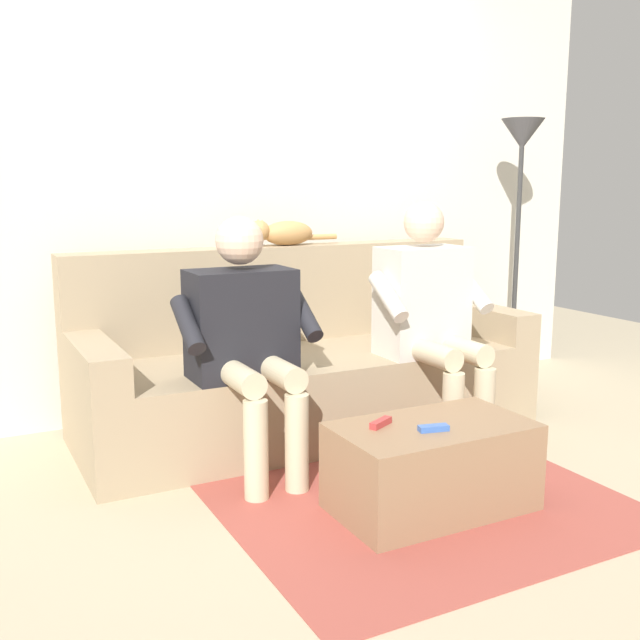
{
  "coord_description": "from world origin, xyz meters",
  "views": [
    {
      "loc": [
        1.62,
        3.15,
        1.25
      ],
      "look_at": [
        0.0,
        0.03,
        0.59
      ],
      "focal_mm": 41.22,
      "sensor_mm": 36.0,
      "label": 1
    }
  ],
  "objects_px": {
    "person_left_seated": "(429,309)",
    "remote_red": "(381,423)",
    "coffee_table": "(432,467)",
    "floor_lamp": "(521,167)",
    "remote_blue": "(433,428)",
    "person_right_seated": "(246,331)",
    "couch": "(303,367)",
    "cat_on_backrest": "(283,233)"
  },
  "relations": [
    {
      "from": "person_left_seated",
      "to": "remote_red",
      "type": "xyz_separation_m",
      "value": [
        0.67,
        0.63,
        -0.29
      ]
    },
    {
      "from": "coffee_table",
      "to": "floor_lamp",
      "type": "distance_m",
      "value": 2.34
    },
    {
      "from": "coffee_table",
      "to": "remote_blue",
      "type": "relative_size",
      "value": 6.67
    },
    {
      "from": "person_right_seated",
      "to": "remote_blue",
      "type": "height_order",
      "value": "person_right_seated"
    },
    {
      "from": "floor_lamp",
      "to": "couch",
      "type": "bearing_deg",
      "value": 5.74
    },
    {
      "from": "person_left_seated",
      "to": "person_right_seated",
      "type": "distance_m",
      "value": 0.96
    },
    {
      "from": "coffee_table",
      "to": "floor_lamp",
      "type": "bearing_deg",
      "value": -140.36
    },
    {
      "from": "person_left_seated",
      "to": "floor_lamp",
      "type": "bearing_deg",
      "value": -151.49
    },
    {
      "from": "floor_lamp",
      "to": "remote_blue",
      "type": "bearing_deg",
      "value": 40.22
    },
    {
      "from": "person_left_seated",
      "to": "remote_red",
      "type": "distance_m",
      "value": 0.96
    },
    {
      "from": "coffee_table",
      "to": "remote_red",
      "type": "relative_size",
      "value": 6.44
    },
    {
      "from": "remote_red",
      "to": "floor_lamp",
      "type": "xyz_separation_m",
      "value": [
        -1.75,
        -1.22,
        0.99
      ]
    },
    {
      "from": "coffee_table",
      "to": "cat_on_backrest",
      "type": "relative_size",
      "value": 1.48
    },
    {
      "from": "couch",
      "to": "person_left_seated",
      "type": "distance_m",
      "value": 0.72
    },
    {
      "from": "person_right_seated",
      "to": "remote_blue",
      "type": "xyz_separation_m",
      "value": [
        -0.43,
        0.77,
        -0.27
      ]
    },
    {
      "from": "remote_blue",
      "to": "cat_on_backrest",
      "type": "bearing_deg",
      "value": -79.24
    },
    {
      "from": "person_right_seated",
      "to": "cat_on_backrest",
      "type": "xyz_separation_m",
      "value": [
        -0.49,
        -0.69,
        0.36
      ]
    },
    {
      "from": "cat_on_backrest",
      "to": "floor_lamp",
      "type": "distance_m",
      "value": 1.58
    },
    {
      "from": "cat_on_backrest",
      "to": "remote_red",
      "type": "distance_m",
      "value": 1.48
    },
    {
      "from": "remote_blue",
      "to": "couch",
      "type": "bearing_deg",
      "value": -79.0
    },
    {
      "from": "person_left_seated",
      "to": "cat_on_backrest",
      "type": "xyz_separation_m",
      "value": [
        0.46,
        -0.69,
        0.34
      ]
    },
    {
      "from": "coffee_table",
      "to": "remote_red",
      "type": "height_order",
      "value": "remote_red"
    },
    {
      "from": "couch",
      "to": "floor_lamp",
      "type": "xyz_separation_m",
      "value": [
        -1.56,
        -0.16,
        1.03
      ]
    },
    {
      "from": "cat_on_backrest",
      "to": "remote_red",
      "type": "relative_size",
      "value": 4.36
    },
    {
      "from": "cat_on_backrest",
      "to": "remote_blue",
      "type": "bearing_deg",
      "value": 87.61
    },
    {
      "from": "coffee_table",
      "to": "person_right_seated",
      "type": "height_order",
      "value": "person_right_seated"
    },
    {
      "from": "cat_on_backrest",
      "to": "remote_blue",
      "type": "height_order",
      "value": "cat_on_backrest"
    },
    {
      "from": "floor_lamp",
      "to": "person_left_seated",
      "type": "bearing_deg",
      "value": 28.51
    },
    {
      "from": "coffee_table",
      "to": "remote_blue",
      "type": "distance_m",
      "value": 0.2
    },
    {
      "from": "coffee_table",
      "to": "floor_lamp",
      "type": "xyz_separation_m",
      "value": [
        -1.56,
        -1.29,
        1.17
      ]
    },
    {
      "from": "person_left_seated",
      "to": "floor_lamp",
      "type": "distance_m",
      "value": 1.41
    },
    {
      "from": "person_left_seated",
      "to": "cat_on_backrest",
      "type": "distance_m",
      "value": 0.9
    },
    {
      "from": "cat_on_backrest",
      "to": "person_right_seated",
      "type": "bearing_deg",
      "value": 54.58
    },
    {
      "from": "coffee_table",
      "to": "person_right_seated",
      "type": "relative_size",
      "value": 0.68
    },
    {
      "from": "coffee_table",
      "to": "remote_blue",
      "type": "height_order",
      "value": "remote_blue"
    },
    {
      "from": "person_left_seated",
      "to": "floor_lamp",
      "type": "height_order",
      "value": "floor_lamp"
    },
    {
      "from": "cat_on_backrest",
      "to": "remote_blue",
      "type": "relative_size",
      "value": 4.52
    },
    {
      "from": "person_right_seated",
      "to": "remote_red",
      "type": "xyz_separation_m",
      "value": [
        -0.29,
        0.63,
        -0.27
      ]
    },
    {
      "from": "person_right_seated",
      "to": "remote_red",
      "type": "height_order",
      "value": "person_right_seated"
    },
    {
      "from": "remote_blue",
      "to": "floor_lamp",
      "type": "height_order",
      "value": "floor_lamp"
    },
    {
      "from": "person_right_seated",
      "to": "cat_on_backrest",
      "type": "bearing_deg",
      "value": -125.42
    },
    {
      "from": "couch",
      "to": "remote_red",
      "type": "bearing_deg",
      "value": 79.88
    }
  ]
}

